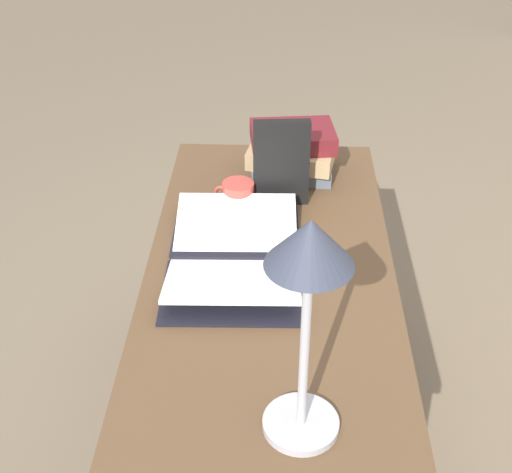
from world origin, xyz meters
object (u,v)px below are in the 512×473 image
at_px(open_book, 234,255).
at_px(coffee_mug, 238,196).
at_px(book_stack_tall, 292,152).
at_px(reading_lamp, 308,279).
at_px(book_standing_upright, 281,163).

height_order(open_book, coffee_mug, coffee_mug).
bearing_deg(coffee_mug, book_stack_tall, 142.91).
bearing_deg(reading_lamp, book_stack_tall, -179.20).
xyz_separation_m(open_book, book_stack_tall, (-0.46, 0.15, 0.06)).
xyz_separation_m(open_book, book_standing_upright, (-0.29, 0.12, 0.11)).
bearing_deg(reading_lamp, open_book, -163.26).
relative_size(reading_lamp, coffee_mug, 4.08).
distance_m(reading_lamp, coffee_mug, 0.88).
height_order(book_standing_upright, reading_lamp, reading_lamp).
xyz_separation_m(book_standing_upright, reading_lamp, (0.84, 0.05, 0.23)).
xyz_separation_m(reading_lamp, coffee_mug, (-0.80, -0.17, -0.32)).
xyz_separation_m(book_standing_upright, coffee_mug, (0.04, -0.12, -0.09)).
height_order(book_standing_upright, coffee_mug, book_standing_upright).
xyz_separation_m(open_book, reading_lamp, (0.54, 0.16, 0.34)).
relative_size(open_book, coffee_mug, 4.47).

